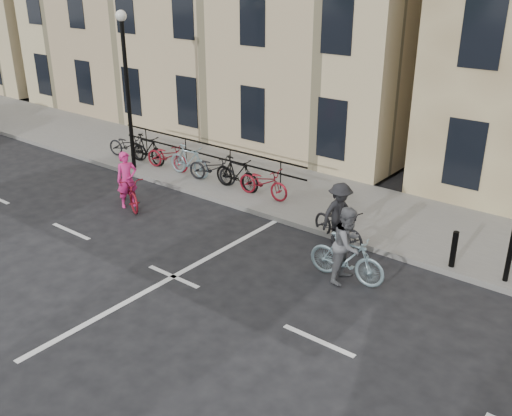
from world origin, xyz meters
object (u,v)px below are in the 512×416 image
Objects in this scene: lamp_post at (126,72)px; cyclist_grey at (347,251)px; cyclist_pink at (128,188)px; cyclist_dark at (339,220)px.

cyclist_grey is (9.72, -2.02, -2.76)m from lamp_post.
cyclist_pink is 1.07× the size of cyclist_grey.
cyclist_dark is at bearing -3.32° from lamp_post.
lamp_post is at bearing 106.15° from cyclist_dark.
lamp_post is 2.61× the size of cyclist_pink.
lamp_post reaches higher than cyclist_grey.
lamp_post is 9.08m from cyclist_dark.
cyclist_pink is at bearing 88.33° from cyclist_grey.
cyclist_grey reaches higher than cyclist_dark.
cyclist_grey is 1.88m from cyclist_dark.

